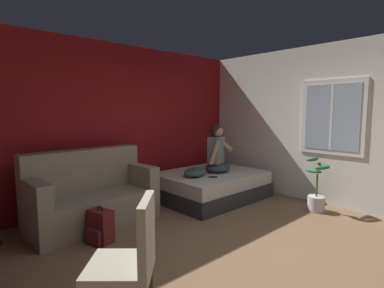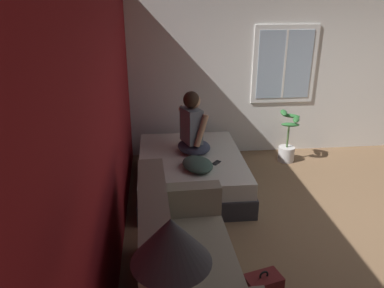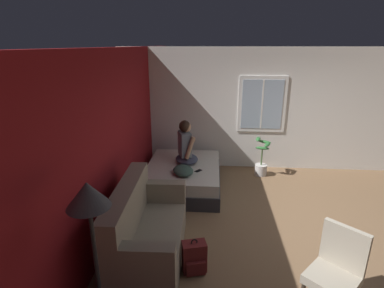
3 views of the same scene
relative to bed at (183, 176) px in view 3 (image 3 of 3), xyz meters
The scene contains 12 objects.
ground_plane 2.45m from the bed, 123.58° to the right, with size 40.00×40.00×0.00m, color brown.
wall_back_accent 1.99m from the bed, 144.80° to the left, with size 10.07×0.16×2.70m, color maroon.
wall_side_with_window 2.63m from the bed, 57.95° to the right, with size 0.19×7.19×2.70m.
bed is the anchor object (origin of this frame).
couch 2.15m from the bed, behind, with size 1.73×0.88×1.04m.
side_chair 3.39m from the bed, 146.15° to the right, with size 0.65×0.65×0.98m.
person_seated 0.61m from the bed, 17.96° to the right, with size 0.64×0.59×0.88m.
backpack 2.35m from the bed, behind, with size 0.29×0.34×0.46m.
throw_pillow 0.53m from the bed, behind, with size 0.48×0.36×0.14m, color #385147.
cell_phone 0.48m from the bed, 130.48° to the right, with size 0.07×0.14×0.01m, color black.
floor_lamp 3.58m from the bed, behind, with size 0.36×0.36×1.70m.
potted_plant 1.79m from the bed, 66.14° to the right, with size 0.39×0.37×0.85m.
Camera 3 is at (-4.09, 1.44, 2.74)m, focal length 28.00 mm.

